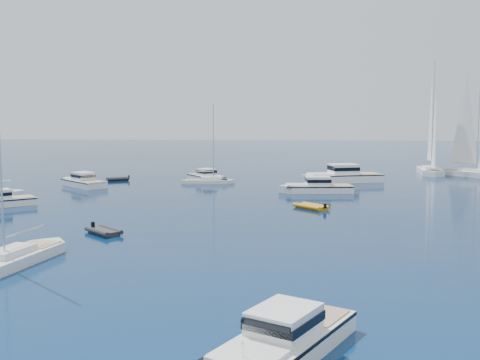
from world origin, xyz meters
name	(u,v)px	position (x,y,z in m)	size (l,w,h in m)	color
ground	(167,251)	(0.00, 0.00, 0.00)	(400.00, 400.00, 0.00)	navy
motor_cruiser_near	(282,357)	(8.10, -16.97, 0.00)	(2.83, 9.26, 2.43)	silver
motor_cruiser_centre	(316,193)	(11.95, 32.02, 0.00)	(3.00, 9.80, 2.57)	white
motor_cruiser_far_l	(83,186)	(-19.23, 35.80, 0.00)	(2.92, 9.55, 2.51)	silver
motor_cruiser_distant	(341,182)	(16.17, 43.87, 0.00)	(3.90, 12.76, 3.35)	white
motor_cruiser_horizon	(207,181)	(-3.38, 43.68, 0.00)	(2.72, 8.88, 2.33)	silver
sailboat_fore	(16,263)	(-8.90, -4.20, 0.00)	(2.68, 10.29, 15.13)	silver
sailboat_centre	(208,184)	(-2.81, 40.55, 0.00)	(2.05, 7.87, 11.57)	silver
sailboat_sails_r	(469,176)	(37.25, 54.04, 0.00)	(3.30, 12.71, 18.68)	silver
sailboat_sails_far	(430,174)	(32.05, 57.83, 0.00)	(3.41, 13.10, 19.25)	silver
tender_yellow	(311,209)	(10.79, 19.28, 0.00)	(2.08, 3.82, 0.95)	#C7820B
tender_grey_near	(104,234)	(-6.25, 5.19, 0.00)	(1.94, 3.52, 0.95)	black
tender_grey_far	(118,181)	(-16.60, 43.02, 0.00)	(1.85, 3.32, 0.95)	black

